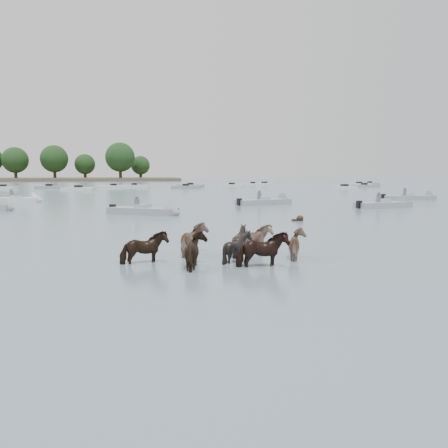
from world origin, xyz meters
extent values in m
plane|color=slate|center=(0.00, 0.00, 0.00)|extent=(400.00, 400.00, 0.00)
imported|color=black|center=(-2.29, 2.34, 0.42)|extent=(1.65, 1.09, 1.28)
imported|color=gray|center=(-0.46, 3.68, 0.45)|extent=(1.15, 1.34, 1.35)
imported|color=black|center=(1.08, 3.29, 0.42)|extent=(1.49, 1.42, 1.29)
imported|color=#85695A|center=(1.68, 3.95, 0.41)|extent=(1.54, 0.78, 1.26)
imported|color=black|center=(-0.63, 1.41, 0.44)|extent=(1.44, 1.57, 1.33)
imported|color=black|center=(0.76, 2.11, 0.40)|extent=(1.20, 1.08, 1.24)
imported|color=black|center=(1.33, 1.11, 0.45)|extent=(1.63, 0.80, 1.35)
imported|color=gray|center=(2.98, 2.37, 0.40)|extent=(1.21, 1.36, 1.24)
sphere|color=black|center=(7.09, 14.11, 0.12)|extent=(0.44, 0.44, 0.44)
cube|color=black|center=(6.84, 14.11, 0.02)|extent=(0.50, 0.22, 0.18)
cone|color=gray|center=(-12.36, 25.08, 0.20)|extent=(0.92, 1.61, 1.60)
cube|color=gray|center=(-2.28, 20.12, 0.20)|extent=(5.05, 3.82, 0.55)
cone|color=gray|center=(-0.15, 18.90, 0.20)|extent=(1.58, 1.84, 1.60)
cube|color=#99ADB7|center=(-2.28, 20.12, 0.55)|extent=(1.25, 1.37, 0.35)
cube|color=black|center=(-4.40, 21.34, 0.35)|extent=(0.48, 0.48, 0.60)
cylinder|color=#595966|center=(-2.68, 20.12, 0.75)|extent=(0.36, 0.36, 0.70)
sphere|color=#595966|center=(-2.68, 20.12, 1.20)|extent=(0.24, 0.24, 0.24)
cube|color=gray|center=(8.53, 28.16, 0.20)|extent=(5.48, 3.40, 0.55)
cone|color=gray|center=(10.98, 29.12, 0.20)|extent=(1.42, 1.82, 1.60)
cube|color=#99ADB7|center=(8.53, 28.16, 0.55)|extent=(1.15, 1.33, 0.35)
cube|color=black|center=(6.08, 27.21, 0.35)|extent=(0.45, 0.45, 0.60)
cylinder|color=#595966|center=(8.13, 28.16, 0.75)|extent=(0.36, 0.36, 0.70)
sphere|color=#595966|center=(8.13, 28.16, 1.20)|extent=(0.24, 0.24, 0.24)
cube|color=gray|center=(17.29, 22.80, 0.20)|extent=(5.06, 2.59, 0.55)
cone|color=gray|center=(19.65, 23.31, 0.20)|extent=(1.22, 1.75, 1.60)
cube|color=#99ADB7|center=(17.29, 22.80, 0.55)|extent=(1.02, 1.26, 0.35)
cube|color=black|center=(14.93, 22.29, 0.35)|extent=(0.42, 0.42, 0.60)
cylinder|color=#595966|center=(16.89, 22.80, 0.75)|extent=(0.36, 0.36, 0.70)
sphere|color=#595966|center=(16.89, 22.80, 1.20)|extent=(0.24, 0.24, 0.24)
cube|color=gray|center=(25.49, 32.47, 0.20)|extent=(5.61, 1.93, 0.55)
cone|color=gray|center=(28.25, 32.30, 0.20)|extent=(1.00, 1.65, 1.60)
cube|color=#99ADB7|center=(25.49, 32.47, 0.55)|extent=(0.87, 1.17, 0.35)
cube|color=black|center=(22.73, 32.64, 0.35)|extent=(0.37, 0.37, 0.60)
cylinder|color=#595966|center=(25.09, 32.47, 0.75)|extent=(0.36, 0.36, 0.70)
sphere|color=#595966|center=(25.09, 32.47, 1.20)|extent=(0.24, 0.24, 0.24)
cube|color=silver|center=(-14.38, 35.27, 0.20)|extent=(4.07, 1.67, 0.55)
cone|color=silver|center=(-12.36, 35.31, 0.20)|extent=(0.93, 1.62, 1.60)
cube|color=#99ADB7|center=(-14.38, 35.27, 0.55)|extent=(0.82, 1.13, 0.35)
cylinder|color=#595966|center=(-14.78, 35.27, 0.75)|extent=(0.36, 0.36, 0.70)
sphere|color=#595966|center=(-14.78, 35.27, 1.20)|extent=(0.24, 0.24, 0.24)
cube|color=silver|center=(-25.66, 71.68, 0.22)|extent=(5.10, 2.99, 0.60)
cube|color=black|center=(-25.66, 71.68, 0.60)|extent=(1.27, 1.27, 0.50)
cube|color=gray|center=(-18.34, 73.22, 0.22)|extent=(4.91, 1.83, 0.60)
cube|color=black|center=(-18.34, 73.22, 0.60)|extent=(1.07, 1.07, 0.50)
cube|color=silver|center=(-12.31, 64.55, 0.22)|extent=(5.63, 3.28, 0.60)
cube|color=black|center=(-12.31, 64.55, 0.60)|extent=(1.28, 1.28, 0.50)
cube|color=silver|center=(-7.41, 73.96, 0.22)|extent=(5.95, 3.31, 0.60)
cube|color=black|center=(-7.41, 73.96, 0.60)|extent=(1.27, 1.27, 0.50)
cube|color=silver|center=(-3.72, 76.86, 0.22)|extent=(5.38, 2.08, 0.60)
cube|color=black|center=(-3.72, 76.86, 0.60)|extent=(1.11, 1.11, 0.50)
cube|color=gray|center=(5.38, 69.94, 0.22)|extent=(5.39, 3.05, 0.60)
cube|color=black|center=(5.38, 69.94, 0.60)|extent=(1.26, 1.26, 0.50)
cube|color=gray|center=(6.98, 77.72, 0.22)|extent=(5.40, 3.54, 0.60)
cube|color=black|center=(6.98, 77.72, 0.60)|extent=(1.32, 1.32, 0.50)
cube|color=silver|center=(15.20, 77.76, 0.22)|extent=(5.06, 3.41, 0.60)
cube|color=black|center=(15.20, 77.76, 0.60)|extent=(1.33, 1.33, 0.50)
cube|color=silver|center=(21.19, 85.02, 0.22)|extent=(6.10, 2.30, 0.60)
cube|color=black|center=(21.19, 85.02, 0.60)|extent=(1.13, 1.13, 0.50)
cube|color=silver|center=(24.29, 86.98, 0.22)|extent=(4.84, 2.91, 0.60)
cube|color=black|center=(24.29, 86.98, 0.60)|extent=(1.27, 1.27, 0.50)
cube|color=silver|center=(32.20, 63.11, 0.22)|extent=(4.69, 2.23, 0.60)
cube|color=black|center=(32.20, 63.11, 0.60)|extent=(1.15, 1.15, 0.50)
cube|color=gray|center=(39.73, 70.78, 0.22)|extent=(5.84, 2.04, 0.60)
cube|color=black|center=(39.73, 70.78, 0.60)|extent=(1.09, 1.09, 0.50)
cube|color=silver|center=(44.21, 82.07, 0.22)|extent=(5.26, 1.66, 0.60)
cube|color=black|center=(44.21, 82.07, 0.60)|extent=(1.03, 1.03, 0.50)
cube|color=gray|center=(48.20, 85.01, 0.22)|extent=(4.64, 3.08, 0.60)
cube|color=black|center=(48.20, 85.01, 0.60)|extent=(1.31, 1.31, 0.50)
cylinder|color=#382619|center=(-42.51, 148.09, 1.87)|extent=(1.00, 1.00, 3.75)
sphere|color=black|center=(-42.51, 148.09, 6.76)|extent=(8.32, 8.32, 8.32)
cylinder|color=#382619|center=(-30.52, 148.54, 2.00)|extent=(1.00, 1.00, 4.00)
sphere|color=black|center=(-30.52, 148.54, 7.23)|extent=(8.90, 8.90, 8.90)
cylinder|color=#382619|center=(-21.25, 151.84, 1.54)|extent=(1.00, 1.00, 3.08)
sphere|color=black|center=(-21.25, 151.84, 5.56)|extent=(6.85, 6.85, 6.85)
cylinder|color=#382619|center=(-9.16, 143.48, 2.14)|extent=(1.00, 1.00, 4.27)
sphere|color=black|center=(-9.16, 143.48, 7.72)|extent=(9.50, 9.50, 9.50)
cylinder|color=#382619|center=(-2.69, 151.42, 1.45)|extent=(1.00, 1.00, 2.89)
sphere|color=black|center=(-2.69, 151.42, 5.22)|extent=(6.42, 6.42, 6.42)
camera|label=1|loc=(-2.30, -12.70, 2.95)|focal=37.33mm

